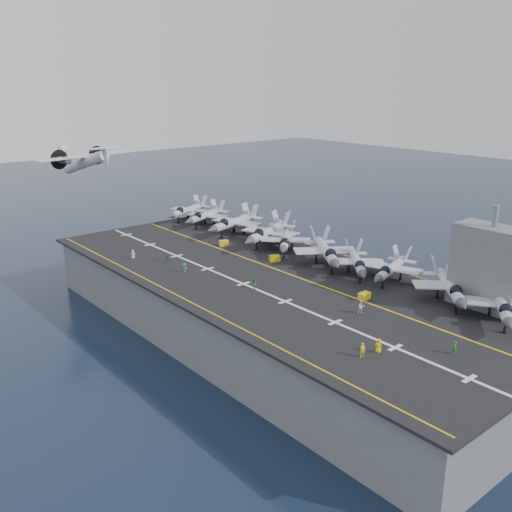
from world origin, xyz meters
TOP-DOWN VIEW (x-y plane):
  - ground at (0.00, 0.00)m, footprint 500.00×500.00m
  - hull at (0.00, 0.00)m, footprint 36.00×90.00m
  - flight_deck at (0.00, 0.00)m, footprint 38.00×92.00m
  - foul_line at (3.00, 0.00)m, footprint 0.35×90.00m
  - landing_centerline at (-6.00, 0.00)m, footprint 0.50×90.00m
  - deck_edge_port at (-17.00, 0.00)m, footprint 0.25×90.00m
  - deck_edge_stbd at (18.50, 0.00)m, footprint 0.25×90.00m
  - island_superstructure at (15.00, -30.00)m, footprint 5.00×10.00m
  - fighter_jet_0 at (11.76, -34.09)m, footprint 17.51×16.39m
  - fighter_jet_1 at (12.32, -25.80)m, footprint 18.15×18.20m
  - fighter_jet_2 at (13.22, -14.58)m, footprint 15.96×13.03m
  - fighter_jet_3 at (11.39, -8.90)m, footprint 16.31×16.70m
  - fighter_jet_4 at (11.09, -2.03)m, footprint 18.49×19.88m
  - fighter_jet_5 at (11.44, 8.86)m, footprint 16.76×16.58m
  - fighter_jet_6 at (11.86, 14.59)m, footprint 19.48×16.41m
  - fighter_jet_7 at (11.99, 25.55)m, footprint 18.47×14.76m
  - fighter_jet_8 at (11.74, 35.80)m, footprint 16.83×14.16m
  - tow_cart_a at (3.68, -17.00)m, footprint 1.88×1.29m
  - tow_cart_b at (5.89, 5.75)m, footprint 2.14×1.78m
  - tow_cart_c at (4.91, 19.84)m, footprint 2.15×1.82m
  - crew_0 at (-8.62, -29.42)m, footprint 0.93×1.20m
  - crew_1 at (-11.05, -28.99)m, footprint 1.28×1.05m
  - crew_2 at (-6.02, -2.89)m, footprint 1.02×1.16m
  - crew_3 at (-10.10, 11.06)m, footprint 0.83×1.08m
  - crew_4 at (-9.37, 17.93)m, footprint 0.83×1.08m
  - crew_5 at (-13.06, 23.81)m, footprint 1.20×1.08m
  - crew_6 at (-1.97, -35.60)m, footprint 1.14×1.22m
  - crew_7 at (-0.86, -20.21)m, footprint 1.40×1.23m
  - transport_plane at (-7.40, 54.62)m, footprint 26.41×20.30m
  - fighter_jet_9 at (11.74, 43.00)m, footprint 16.83×14.16m

SIDE VIEW (x-z plane):
  - ground at x=0.00m, z-range 0.00..0.00m
  - hull at x=0.00m, z-range 0.00..10.00m
  - flight_deck at x=0.00m, z-range 10.00..10.40m
  - foul_line at x=3.00m, z-range 10.41..10.43m
  - landing_centerline at x=-6.00m, z-range 10.41..10.43m
  - deck_edge_port at x=-17.00m, z-range 10.41..10.43m
  - deck_edge_stbd at x=18.50m, z-range 10.41..10.43m
  - tow_cart_a at x=3.68m, z-range 10.40..11.48m
  - tow_cart_b at x=5.89m, z-range 10.40..11.50m
  - tow_cart_c at x=4.91m, z-range 10.40..11.50m
  - crew_4 at x=-9.37m, z-range 10.40..12.01m
  - crew_3 at x=-10.10m, z-range 10.40..12.01m
  - crew_2 at x=-6.02m, z-range 10.40..12.02m
  - crew_5 at x=-13.06m, z-range 10.40..12.06m
  - crew_6 at x=-1.97m, z-range 10.40..12.10m
  - crew_0 at x=-8.62m, z-range 10.40..12.18m
  - crew_1 at x=-11.05m, z-range 10.40..12.23m
  - crew_7 at x=-0.86m, z-range 10.40..12.35m
  - fighter_jet_2 at x=13.22m, z-range 10.40..15.19m
  - fighter_jet_3 at x=11.39m, z-range 10.40..15.27m
  - fighter_jet_5 at x=11.44m, z-range 10.40..15.31m
  - fighter_jet_8 at x=11.74m, z-range 10.40..15.37m
  - fighter_jet_9 at x=11.74m, z-range 10.40..15.37m
  - fighter_jet_0 at x=11.76m, z-range 10.40..15.46m
  - fighter_jet_1 at x=12.32m, z-range 10.40..15.75m
  - fighter_jet_7 at x=11.99m, z-range 10.40..16.00m
  - fighter_jet_4 at x=11.09m, z-range 10.40..16.15m
  - fighter_jet_6 at x=11.86m, z-range 10.40..16.15m
  - island_superstructure at x=15.00m, z-range 10.40..25.40m
  - transport_plane at x=-7.40m, z-range 21.60..27.24m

